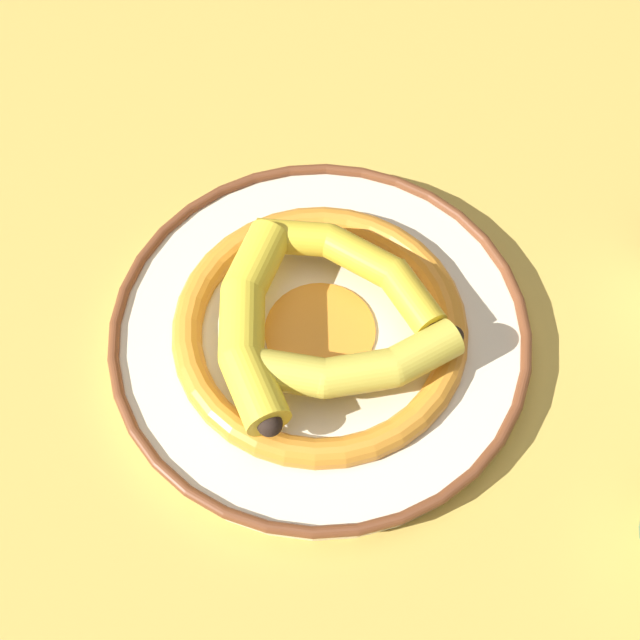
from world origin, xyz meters
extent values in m
plane|color=gold|center=(0.00, 0.00, 0.00)|extent=(2.80, 2.80, 0.00)
cylinder|color=beige|center=(-0.02, 0.02, 0.01)|extent=(0.37, 0.37, 0.02)
torus|color=orange|center=(-0.02, 0.02, 0.03)|extent=(0.26, 0.26, 0.03)
cylinder|color=orange|center=(-0.02, 0.02, 0.02)|extent=(0.10, 0.10, 0.00)
torus|color=brown|center=(-0.02, 0.02, 0.02)|extent=(0.38, 0.38, 0.01)
cylinder|color=gold|center=(0.00, 0.08, 0.06)|extent=(0.06, 0.04, 0.03)
cylinder|color=gold|center=(-0.06, 0.07, 0.06)|extent=(0.06, 0.05, 0.03)
cylinder|color=gold|center=(-0.11, 0.05, 0.06)|extent=(0.07, 0.06, 0.03)
sphere|color=gold|center=(-0.03, 0.08, 0.06)|extent=(0.03, 0.03, 0.03)
sphere|color=gold|center=(-0.08, 0.07, 0.06)|extent=(0.03, 0.03, 0.03)
cone|color=#472D19|center=(0.03, 0.07, 0.06)|extent=(0.03, 0.03, 0.03)
sphere|color=black|center=(-0.13, 0.04, 0.06)|extent=(0.02, 0.02, 0.02)
cylinder|color=gold|center=(-0.10, 0.00, 0.05)|extent=(0.06, 0.07, 0.03)
cylinder|color=gold|center=(-0.05, -0.04, 0.05)|extent=(0.07, 0.06, 0.03)
cylinder|color=gold|center=(0.01, -0.06, 0.05)|extent=(0.07, 0.03, 0.03)
sphere|color=gold|center=(-0.08, -0.03, 0.05)|extent=(0.03, 0.03, 0.03)
sphere|color=gold|center=(-0.03, -0.06, 0.05)|extent=(0.03, 0.03, 0.03)
cone|color=#472D19|center=(-0.12, 0.03, 0.05)|extent=(0.03, 0.04, 0.02)
sphere|color=black|center=(0.04, -0.06, 0.05)|extent=(0.02, 0.02, 0.02)
cylinder|color=yellow|center=(0.04, -0.03, 0.06)|extent=(0.06, 0.07, 0.04)
cylinder|color=yellow|center=(0.04, 0.03, 0.06)|extent=(0.04, 0.07, 0.04)
cylinder|color=yellow|center=(0.03, 0.09, 0.06)|extent=(0.06, 0.07, 0.04)
sphere|color=yellow|center=(0.05, 0.00, 0.06)|extent=(0.04, 0.04, 0.04)
sphere|color=yellow|center=(0.04, 0.06, 0.06)|extent=(0.04, 0.04, 0.04)
cone|color=#472D19|center=(0.03, -0.06, 0.06)|extent=(0.04, 0.04, 0.03)
sphere|color=black|center=(0.02, 0.12, 0.06)|extent=(0.02, 0.02, 0.02)
camera|label=1|loc=(-0.03, 0.40, 0.71)|focal=50.00mm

